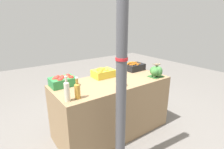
# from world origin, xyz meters

# --- Properties ---
(ground_plane) EXTENTS (10.00, 10.00, 0.00)m
(ground_plane) POSITION_xyz_m (0.00, 0.00, 0.00)
(ground_plane) COLOR slate
(market_table) EXTENTS (1.75, 0.79, 0.85)m
(market_table) POSITION_xyz_m (0.00, 0.00, 0.42)
(market_table) COLOR #937551
(market_table) RESTS_ON ground_plane
(support_pole) EXTENTS (0.13, 0.13, 2.55)m
(support_pole) POSITION_xyz_m (-0.37, -0.68, 1.28)
(support_pole) COLOR #4C4C51
(support_pole) RESTS_ON ground_plane
(apple_crate) EXTENTS (0.33, 0.24, 0.15)m
(apple_crate) POSITION_xyz_m (-0.67, 0.24, 0.92)
(apple_crate) COLOR #2D8442
(apple_crate) RESTS_ON market_table
(orange_crate) EXTENTS (0.33, 0.24, 0.16)m
(orange_crate) POSITION_xyz_m (-0.01, 0.23, 0.92)
(orange_crate) COLOR gold
(orange_crate) RESTS_ON market_table
(carrot_crate) EXTENTS (0.33, 0.24, 0.15)m
(carrot_crate) POSITION_xyz_m (0.67, 0.24, 0.91)
(carrot_crate) COLOR black
(carrot_crate) RESTS_ON market_table
(broccoli_pile) EXTENTS (0.23, 0.19, 0.18)m
(broccoli_pile) POSITION_xyz_m (0.67, -0.26, 0.94)
(broccoli_pile) COLOR #2D602D
(broccoli_pile) RESTS_ON market_table
(juice_bottle_cloudy) EXTENTS (0.06, 0.06, 0.29)m
(juice_bottle_cloudy) POSITION_xyz_m (-0.80, -0.26, 0.97)
(juice_bottle_cloudy) COLOR beige
(juice_bottle_cloudy) RESTS_ON market_table
(juice_bottle_amber) EXTENTS (0.07, 0.07, 0.25)m
(juice_bottle_amber) POSITION_xyz_m (-0.68, -0.26, 0.95)
(juice_bottle_amber) COLOR gold
(juice_bottle_amber) RESTS_ON market_table
(pickle_jar) EXTENTS (0.12, 0.12, 0.11)m
(pickle_jar) POSITION_xyz_m (-0.02, -0.24, 0.90)
(pickle_jar) COLOR #B2C684
(pickle_jar) RESTS_ON market_table
(sparrow_bird) EXTENTS (0.10, 0.11, 0.05)m
(sparrow_bird) POSITION_xyz_m (0.68, -0.26, 1.05)
(sparrow_bird) COLOR #4C3D2D
(sparrow_bird) RESTS_ON broccoli_pile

